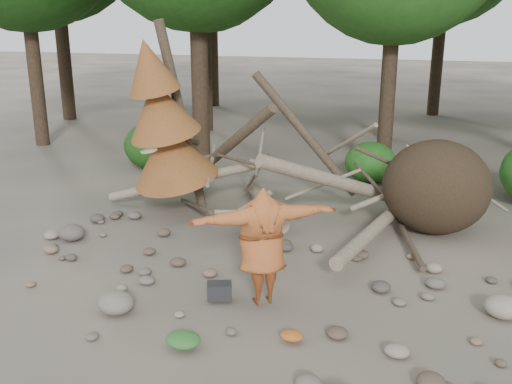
% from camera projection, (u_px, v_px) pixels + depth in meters
% --- Properties ---
extents(ground, '(120.00, 120.00, 0.00)m').
position_uv_depth(ground, '(249.00, 306.00, 8.95)').
color(ground, '#514C44').
rests_on(ground, ground).
extents(deadfall_pile, '(8.55, 5.24, 3.30)m').
position_uv_depth(deadfall_pile, '(407.00, 187.00, 11.90)').
color(deadfall_pile, '#332619').
rests_on(deadfall_pile, ground).
extents(dead_conifer, '(2.06, 2.16, 4.35)m').
position_uv_depth(dead_conifer, '(165.00, 125.00, 12.35)').
color(dead_conifer, '#4C3F30').
rests_on(dead_conifer, ground).
extents(bush_left, '(1.80, 1.80, 1.44)m').
position_uv_depth(bush_left, '(155.00, 145.00, 16.95)').
color(bush_left, '#1B4B14').
rests_on(bush_left, ground).
extents(bush_mid, '(1.40, 1.40, 1.12)m').
position_uv_depth(bush_mid, '(370.00, 162.00, 15.61)').
color(bush_mid, '#255F1B').
rests_on(bush_mid, ground).
extents(frisbee_thrower, '(3.05, 1.82, 2.35)m').
position_uv_depth(frisbee_thrower, '(262.00, 246.00, 8.65)').
color(frisbee_thrower, '#A45125').
rests_on(frisbee_thrower, ground).
extents(backpack, '(0.46, 0.39, 0.26)m').
position_uv_depth(backpack, '(220.00, 294.00, 9.04)').
color(backpack, black).
rests_on(backpack, ground).
extents(cloth_green, '(0.49, 0.41, 0.18)m').
position_uv_depth(cloth_green, '(183.00, 343.00, 7.74)').
color(cloth_green, '#2C6428').
rests_on(cloth_green, ground).
extents(cloth_orange, '(0.33, 0.27, 0.12)m').
position_uv_depth(cloth_orange, '(292.00, 339.00, 7.91)').
color(cloth_orange, '#A1531B').
rests_on(cloth_orange, ground).
extents(boulder_front_left, '(0.57, 0.52, 0.34)m').
position_uv_depth(boulder_front_left, '(116.00, 303.00, 8.69)').
color(boulder_front_left, slate).
rests_on(boulder_front_left, ground).
extents(boulder_mid_right, '(0.57, 0.52, 0.34)m').
position_uv_depth(boulder_mid_right, '(504.00, 307.00, 8.56)').
color(boulder_mid_right, gray).
rests_on(boulder_mid_right, ground).
extents(boulder_mid_left, '(0.56, 0.51, 0.34)m').
position_uv_depth(boulder_mid_left, '(71.00, 232.00, 11.56)').
color(boulder_mid_left, '#5A524B').
rests_on(boulder_mid_left, ground).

